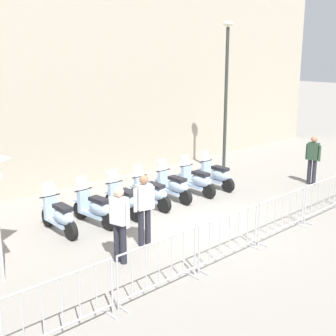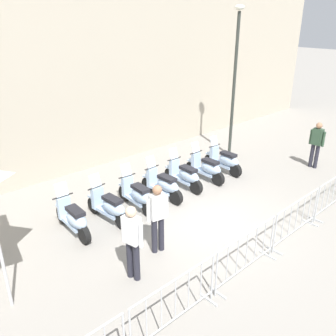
% 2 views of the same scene
% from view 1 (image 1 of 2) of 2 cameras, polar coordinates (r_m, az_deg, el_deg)
% --- Properties ---
extents(ground_plane, '(120.00, 120.00, 0.00)m').
position_cam_1_polar(ground_plane, '(12.16, 3.97, -7.27)').
color(ground_plane, gray).
extents(building_facade, '(27.96, 7.51, 10.04)m').
position_cam_1_polar(building_facade, '(16.72, -13.73, 15.73)').
color(building_facade, '#B2A893').
rests_on(building_facade, ground).
extents(motorcycle_0, '(0.62, 1.72, 1.24)m').
position_cam_1_polar(motorcycle_0, '(11.77, -13.53, -6.01)').
color(motorcycle_0, black).
rests_on(motorcycle_0, ground).
extents(motorcycle_1, '(0.73, 1.70, 1.24)m').
position_cam_1_polar(motorcycle_1, '(12.17, -9.16, -5.12)').
color(motorcycle_1, black).
rests_on(motorcycle_1, ground).
extents(motorcycle_2, '(0.59, 1.72, 1.24)m').
position_cam_1_polar(motorcycle_2, '(12.73, -5.56, -4.14)').
color(motorcycle_2, black).
rests_on(motorcycle_2, ground).
extents(motorcycle_3, '(0.70, 1.71, 1.24)m').
position_cam_1_polar(motorcycle_3, '(13.33, -2.14, -3.24)').
color(motorcycle_3, black).
rests_on(motorcycle_3, ground).
extents(motorcycle_4, '(0.62, 1.72, 1.24)m').
position_cam_1_polar(motorcycle_4, '(14.02, 0.73, -2.37)').
color(motorcycle_4, black).
rests_on(motorcycle_4, ground).
extents(motorcycle_5, '(0.63, 1.72, 1.24)m').
position_cam_1_polar(motorcycle_5, '(14.66, 3.70, -1.67)').
color(motorcycle_5, black).
rests_on(motorcycle_5, ground).
extents(motorcycle_6, '(0.60, 1.72, 1.24)m').
position_cam_1_polar(motorcycle_6, '(15.39, 6.17, -0.96)').
color(motorcycle_6, black).
rests_on(motorcycle_6, ground).
extents(barrier_segment_0, '(1.97, 0.77, 1.07)m').
position_cam_1_polar(barrier_segment_0, '(7.65, -13.31, -16.86)').
color(barrier_segment_0, '#B2B5B7').
rests_on(barrier_segment_0, ground).
extents(barrier_segment_1, '(1.97, 0.77, 1.07)m').
position_cam_1_polar(barrier_segment_1, '(8.71, -1.12, -12.43)').
color(barrier_segment_1, '#B2B5B7').
rests_on(barrier_segment_1, ground).
extents(barrier_segment_2, '(1.97, 0.77, 1.07)m').
position_cam_1_polar(barrier_segment_2, '(10.10, 7.79, -8.72)').
color(barrier_segment_2, '#B2B5B7').
rests_on(barrier_segment_2, ground).
extents(barrier_segment_3, '(1.97, 0.77, 1.07)m').
position_cam_1_polar(barrier_segment_3, '(11.69, 14.29, -5.83)').
color(barrier_segment_3, '#B2B5B7').
rests_on(barrier_segment_3, ground).
extents(barrier_segment_4, '(1.97, 0.77, 1.07)m').
position_cam_1_polar(barrier_segment_4, '(13.42, 19.13, -3.61)').
color(barrier_segment_4, '#B2B5B7').
rests_on(barrier_segment_4, ground).
extents(street_lamp, '(0.36, 0.36, 5.62)m').
position_cam_1_polar(street_lamp, '(16.78, 7.40, 10.46)').
color(street_lamp, '#2D332D').
rests_on(street_lamp, ground).
extents(officer_near_row_end, '(0.55, 0.24, 1.73)m').
position_cam_1_polar(officer_near_row_end, '(10.62, -3.04, -4.81)').
color(officer_near_row_end, '#23232D').
rests_on(officer_near_row_end, ground).
extents(officer_mid_plaza, '(0.31, 0.53, 1.73)m').
position_cam_1_polar(officer_mid_plaza, '(16.46, 17.90, 1.30)').
color(officer_mid_plaza, '#23232D').
rests_on(officer_mid_plaza, ground).
extents(officer_by_barriers, '(0.35, 0.51, 1.73)m').
position_cam_1_polar(officer_by_barriers, '(9.76, -6.17, -6.60)').
color(officer_by_barriers, '#23232D').
rests_on(officer_by_barriers, ground).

